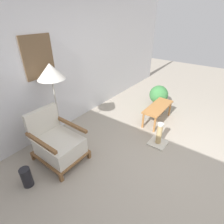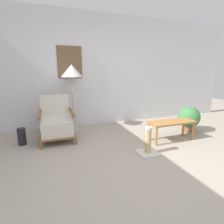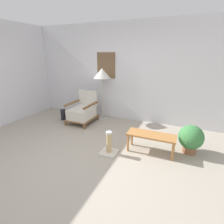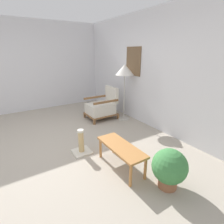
# 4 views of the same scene
# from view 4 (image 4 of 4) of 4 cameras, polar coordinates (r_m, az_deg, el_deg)

# --- Properties ---
(ground_plane) EXTENTS (14.00, 14.00, 0.00)m
(ground_plane) POSITION_cam_4_polar(r_m,az_deg,el_deg) (3.60, -19.48, -11.91)
(ground_plane) COLOR #A89E8E
(wall_back) EXTENTS (8.00, 0.09, 2.70)m
(wall_back) POSITION_cam_4_polar(r_m,az_deg,el_deg) (4.34, 12.38, 12.90)
(wall_back) COLOR silver
(wall_back) RESTS_ON ground_plane
(wall_left) EXTENTS (0.06, 8.00, 2.70)m
(wall_left) POSITION_cam_4_polar(r_m,az_deg,el_deg) (6.06, -22.94, 13.52)
(wall_left) COLOR silver
(wall_left) RESTS_ON ground_plane
(armchair) EXTENTS (0.65, 0.79, 0.86)m
(armchair) POSITION_cam_4_polar(r_m,az_deg,el_deg) (4.88, -3.32, 1.64)
(armchair) COLOR brown
(armchair) RESTS_ON ground_plane
(floor_lamp) EXTENTS (0.47, 0.47, 1.49)m
(floor_lamp) POSITION_cam_4_polar(r_m,az_deg,el_deg) (4.59, 4.16, 12.97)
(floor_lamp) COLOR #B7B2A8
(floor_lamp) RESTS_ON ground_plane
(coffee_table) EXTENTS (0.94, 0.35, 0.39)m
(coffee_table) POSITION_cam_4_polar(r_m,az_deg,el_deg) (2.82, 2.92, -11.94)
(coffee_table) COLOR #B2753D
(coffee_table) RESTS_ON ground_plane
(vase) EXTENTS (0.15, 0.15, 0.32)m
(vase) POSITION_cam_4_polar(r_m,az_deg,el_deg) (5.44, -7.23, 1.53)
(vase) COLOR black
(vase) RESTS_ON ground_plane
(potted_plant) EXTENTS (0.48, 0.48, 0.58)m
(potted_plant) POSITION_cam_4_polar(r_m,az_deg,el_deg) (2.58, 18.22, -16.81)
(potted_plant) COLOR #935B3D
(potted_plant) RESTS_ON ground_plane
(scratching_post) EXTENTS (0.32, 0.32, 0.46)m
(scratching_post) POSITION_cam_4_polar(r_m,az_deg,el_deg) (3.33, -9.98, -10.59)
(scratching_post) COLOR beige
(scratching_post) RESTS_ON ground_plane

